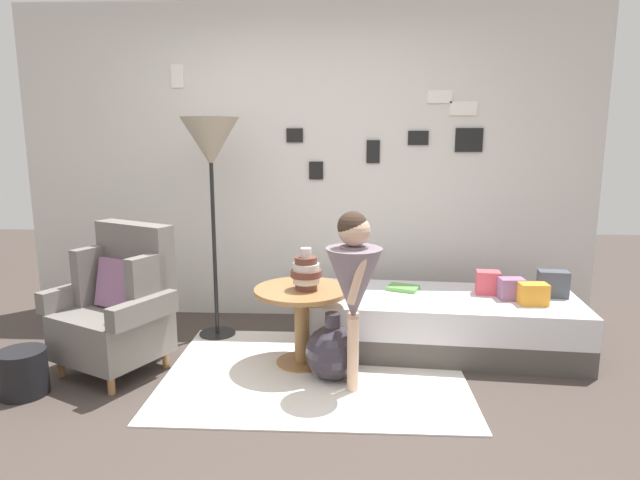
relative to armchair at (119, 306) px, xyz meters
The scene contains 16 objects.
ground_plane 1.44m from the armchair, 31.62° to the right, with size 12.00×12.00×0.00m, color #423833.
gallery_wall 1.90m from the armchair, 46.44° to the left, with size 4.80×0.12×2.60m.
rug 1.37m from the armchair, ahead, with size 1.94×1.47×0.01m, color silver.
armchair is the anchor object (origin of this frame).
daybed 2.27m from the armchair, 11.66° to the left, with size 1.96×0.95×0.40m.
pillow_head 3.02m from the armchair, ahead, with size 0.21×0.12×0.19m, color #474C56.
pillow_mid 2.80m from the armchair, ahead, with size 0.19×0.12×0.15m, color orange.
pillow_back 2.70m from the armchair, ahead, with size 0.17×0.12×0.15m, color gray.
pillow_extra 2.59m from the armchair, 11.92° to the left, with size 0.17×0.12×0.17m, color #D64C56.
side_table 1.21m from the armchair, ahead, with size 0.64×0.64×0.54m.
vase_striped 1.25m from the armchair, ahead, with size 0.21×0.21×0.28m.
floor_lamp 1.29m from the armchair, 52.74° to the left, with size 0.43×0.43×1.68m.
person_child 1.58m from the armchair, ahead, with size 0.34×0.34×1.11m.
book_on_daybed 2.02m from the armchair, 17.50° to the left, with size 0.22×0.16×0.03m, color #66AE51.
demijohn_near 1.44m from the armchair, ahead, with size 0.35×0.35×0.44m.
magazine_basket 0.67m from the armchair, 137.80° to the right, with size 0.28×0.28×0.28m, color black.
Camera 1 is at (0.33, -2.67, 1.55)m, focal length 30.70 mm.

